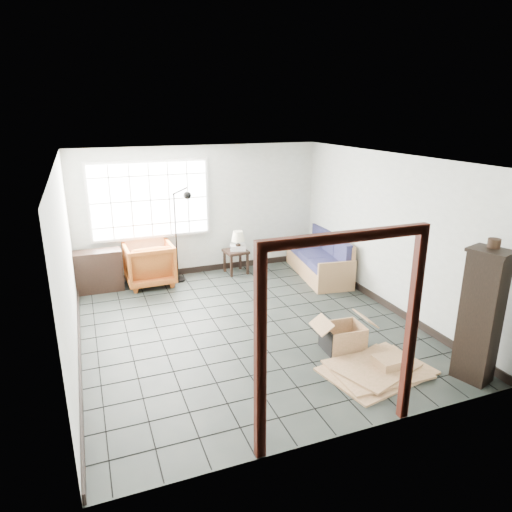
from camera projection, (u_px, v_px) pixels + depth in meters
name	position (u px, v px, depth m)	size (l,w,h in m)	color
ground	(247.00, 326.00, 7.19)	(5.50, 5.50, 0.00)	black
room_shell	(246.00, 222.00, 6.71)	(5.02, 5.52, 2.61)	#A8ADA6
window_panel	(150.00, 200.00, 8.77)	(2.32, 0.08, 1.52)	silver
doorway_trim	(343.00, 314.00, 4.37)	(1.80, 0.08, 2.20)	#39130D
futon_sofa	(321.00, 260.00, 9.32)	(1.00, 2.05, 0.87)	#936442
armchair	(149.00, 262.00, 8.80)	(0.89, 0.83, 0.92)	#913415
side_table	(236.00, 254.00, 9.42)	(0.49, 0.49, 0.50)	black
table_lamp	(238.00, 237.00, 9.25)	(0.28, 0.28, 0.42)	black
projector	(238.00, 247.00, 9.38)	(0.35, 0.30, 0.11)	silver
floor_lamp	(182.00, 232.00, 8.77)	(0.50, 0.48, 1.89)	black
console_shelf	(95.00, 271.00, 8.47)	(1.00, 0.39, 0.78)	black
tall_shelf	(481.00, 315.00, 5.53)	(0.48, 0.55, 1.71)	black
pot	(494.00, 243.00, 5.32)	(0.19, 0.19, 0.11)	black
open_box	(343.00, 337.00, 6.45)	(0.91, 0.48, 0.50)	olive
cardboard_pile	(379.00, 368.00, 5.92)	(1.50, 1.19, 0.20)	olive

